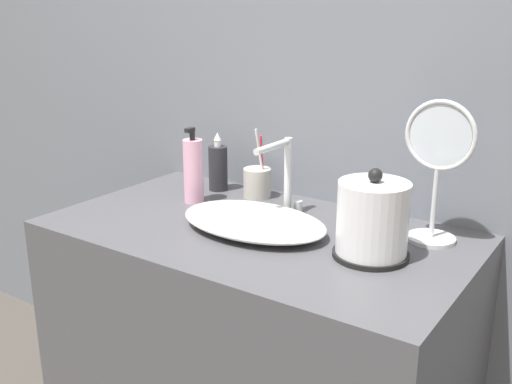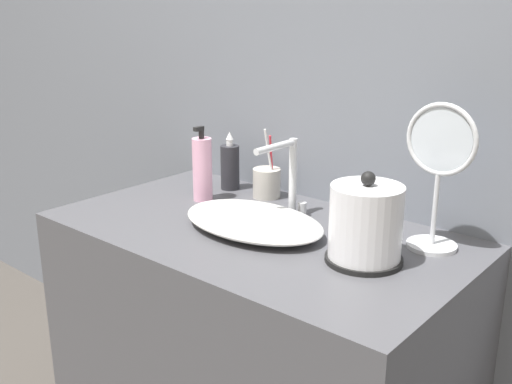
{
  "view_description": "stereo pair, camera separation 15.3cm",
  "coord_description": "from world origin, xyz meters",
  "px_view_note": "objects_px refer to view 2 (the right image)",
  "views": [
    {
      "loc": [
        0.82,
        -0.9,
        1.36
      ],
      "look_at": [
        -0.0,
        0.31,
        0.91
      ],
      "focal_mm": 42.0,
      "sensor_mm": 36.0,
      "label": 1
    },
    {
      "loc": [
        0.94,
        -0.8,
        1.36
      ],
      "look_at": [
        -0.0,
        0.31,
        0.91
      ],
      "focal_mm": 42.0,
      "sensor_mm": 36.0,
      "label": 2
    }
  ],
  "objects_px": {
    "lotion_bottle": "(202,169)",
    "shampoo_bottle": "(230,166)",
    "vanity_mirror": "(439,169)",
    "electric_kettle": "(365,227)",
    "toothbrush_cup": "(267,182)",
    "faucet": "(289,173)"
  },
  "relations": [
    {
      "from": "lotion_bottle",
      "to": "shampoo_bottle",
      "type": "distance_m",
      "value": 0.14
    },
    {
      "from": "vanity_mirror",
      "to": "shampoo_bottle",
      "type": "bearing_deg",
      "value": 176.49
    },
    {
      "from": "electric_kettle",
      "to": "toothbrush_cup",
      "type": "height_order",
      "value": "toothbrush_cup"
    },
    {
      "from": "electric_kettle",
      "to": "shampoo_bottle",
      "type": "bearing_deg",
      "value": 160.3
    },
    {
      "from": "faucet",
      "to": "electric_kettle",
      "type": "distance_m",
      "value": 0.35
    },
    {
      "from": "electric_kettle",
      "to": "vanity_mirror",
      "type": "bearing_deg",
      "value": 65.24
    },
    {
      "from": "lotion_bottle",
      "to": "vanity_mirror",
      "type": "height_order",
      "value": "vanity_mirror"
    },
    {
      "from": "lotion_bottle",
      "to": "shampoo_bottle",
      "type": "bearing_deg",
      "value": 96.53
    },
    {
      "from": "faucet",
      "to": "vanity_mirror",
      "type": "relative_size",
      "value": 0.61
    },
    {
      "from": "toothbrush_cup",
      "to": "shampoo_bottle",
      "type": "height_order",
      "value": "toothbrush_cup"
    },
    {
      "from": "faucet",
      "to": "lotion_bottle",
      "type": "xyz_separation_m",
      "value": [
        -0.28,
        -0.05,
        -0.03
      ]
    },
    {
      "from": "toothbrush_cup",
      "to": "vanity_mirror",
      "type": "bearing_deg",
      "value": -5.25
    },
    {
      "from": "toothbrush_cup",
      "to": "shampoo_bottle",
      "type": "relative_size",
      "value": 1.17
    },
    {
      "from": "faucet",
      "to": "electric_kettle",
      "type": "bearing_deg",
      "value": -22.87
    },
    {
      "from": "faucet",
      "to": "shampoo_bottle",
      "type": "bearing_deg",
      "value": 163.84
    },
    {
      "from": "electric_kettle",
      "to": "vanity_mirror",
      "type": "height_order",
      "value": "vanity_mirror"
    },
    {
      "from": "faucet",
      "to": "vanity_mirror",
      "type": "bearing_deg",
      "value": 6.21
    },
    {
      "from": "faucet",
      "to": "lotion_bottle",
      "type": "relative_size",
      "value": 0.96
    },
    {
      "from": "toothbrush_cup",
      "to": "lotion_bottle",
      "type": "relative_size",
      "value": 0.96
    },
    {
      "from": "toothbrush_cup",
      "to": "vanity_mirror",
      "type": "xyz_separation_m",
      "value": [
        0.55,
        -0.05,
        0.15
      ]
    },
    {
      "from": "faucet",
      "to": "toothbrush_cup",
      "type": "bearing_deg",
      "value": 148.59
    },
    {
      "from": "electric_kettle",
      "to": "shampoo_bottle",
      "type": "relative_size",
      "value": 1.16
    }
  ]
}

